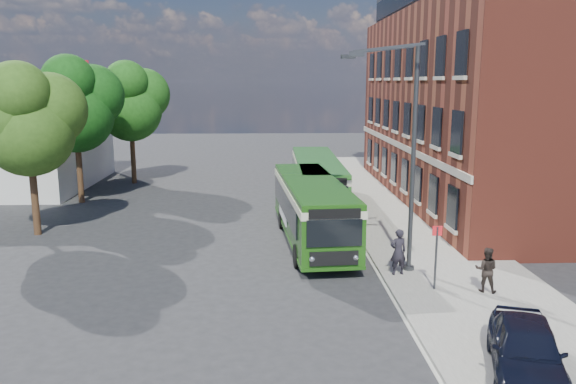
{
  "coord_description": "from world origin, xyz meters",
  "views": [
    {
      "loc": [
        -0.47,
        -23.39,
        7.6
      ],
      "look_at": [
        0.55,
        3.92,
        2.2
      ],
      "focal_mm": 35.0,
      "sensor_mm": 36.0,
      "label": 1
    }
  ],
  "objects_px": {
    "bus_rear": "(317,178)",
    "parked_car": "(526,349)",
    "street_lamp": "(404,155)",
    "bus_front": "(312,205)"
  },
  "relations": [
    {
      "from": "street_lamp",
      "to": "bus_front",
      "type": "xyz_separation_m",
      "value": [
        -3.19,
        4.57,
        -2.96
      ]
    },
    {
      "from": "bus_rear",
      "to": "parked_car",
      "type": "bearing_deg",
      "value": -80.16
    },
    {
      "from": "street_lamp",
      "to": "parked_car",
      "type": "bearing_deg",
      "value": -81.33
    },
    {
      "from": "bus_rear",
      "to": "parked_car",
      "type": "relative_size",
      "value": 2.94
    },
    {
      "from": "bus_front",
      "to": "parked_car",
      "type": "bearing_deg",
      "value": -70.94
    },
    {
      "from": "bus_front",
      "to": "bus_rear",
      "type": "distance_m",
      "value": 7.66
    },
    {
      "from": "street_lamp",
      "to": "bus_rear",
      "type": "xyz_separation_m",
      "value": [
        -2.29,
        12.18,
        -2.96
      ]
    },
    {
      "from": "bus_front",
      "to": "parked_car",
      "type": "distance_m",
      "value": 13.72
    },
    {
      "from": "street_lamp",
      "to": "bus_front",
      "type": "bearing_deg",
      "value": 124.95
    },
    {
      "from": "street_lamp",
      "to": "bus_rear",
      "type": "relative_size",
      "value": 0.71
    }
  ]
}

